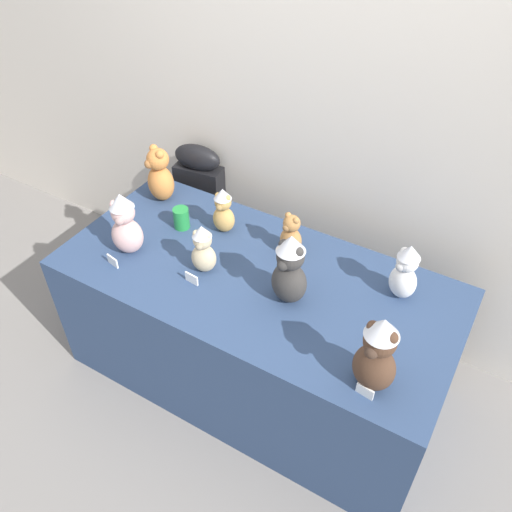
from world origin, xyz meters
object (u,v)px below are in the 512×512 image
object	(u,v)px
teddy_bear_sand	(203,249)
party_cup_green	(181,218)
instrument_case	(202,211)
display_table	(256,328)
teddy_bear_ginger	(160,176)
teddy_bear_charcoal	(290,270)
teddy_bear_blush	(125,224)
teddy_bear_caramel	(291,235)
teddy_bear_snow	(405,272)
teddy_bear_honey	(223,211)
teddy_bear_cocoa	(377,355)

from	to	relation	value
teddy_bear_sand	party_cup_green	xyz separation A→B (m)	(-0.28, 0.21, -0.07)
instrument_case	teddy_bear_sand	bearing A→B (deg)	-60.62
display_table	instrument_case	size ratio (longest dim) A/B	2.02
teddy_bear_ginger	teddy_bear_charcoal	world-z (taller)	teddy_bear_charcoal
teddy_bear_blush	teddy_bear_sand	world-z (taller)	teddy_bear_blush
teddy_bear_ginger	teddy_bear_caramel	xyz separation A→B (m)	(0.80, -0.04, -0.04)
teddy_bear_blush	party_cup_green	distance (m)	0.31
teddy_bear_ginger	teddy_bear_snow	xyz separation A→B (m)	(1.35, -0.05, -0.01)
teddy_bear_blush	teddy_bear_honey	world-z (taller)	teddy_bear_blush
party_cup_green	teddy_bear_cocoa	bearing A→B (deg)	-19.32
instrument_case	teddy_bear_ginger	size ratio (longest dim) A/B	2.96
instrument_case	teddy_bear_snow	size ratio (longest dim) A/B	3.28
teddy_bear_charcoal	teddy_bear_caramel	bearing A→B (deg)	125.73
teddy_bear_sand	party_cup_green	distance (m)	0.36
instrument_case	teddy_bear_cocoa	world-z (taller)	teddy_bear_cocoa
display_table	instrument_case	xyz separation A→B (m)	(-0.72, 0.57, 0.10)
teddy_bear_ginger	teddy_bear_charcoal	distance (m)	1.00
teddy_bear_charcoal	display_table	bearing A→B (deg)	173.94
teddy_bear_blush	teddy_bear_charcoal	world-z (taller)	teddy_bear_charcoal
teddy_bear_blush	teddy_bear_ginger	bearing A→B (deg)	85.75
teddy_bear_ginger	teddy_bear_blush	bearing A→B (deg)	-46.16
teddy_bear_caramel	teddy_bear_snow	distance (m)	0.55
teddy_bear_caramel	teddy_bear_cocoa	xyz separation A→B (m)	(0.61, -0.52, 0.07)
teddy_bear_ginger	teddy_bear_charcoal	size ratio (longest dim) A/B	0.88
display_table	teddy_bear_snow	size ratio (longest dim) A/B	6.62
instrument_case	teddy_bear_ginger	world-z (taller)	teddy_bear_ginger
teddy_bear_charcoal	teddy_bear_cocoa	bearing A→B (deg)	-16.87
teddy_bear_honey	party_cup_green	world-z (taller)	teddy_bear_honey
teddy_bear_ginger	teddy_bear_sand	bearing A→B (deg)	-8.17
display_table	teddy_bear_charcoal	xyz separation A→B (m)	(0.19, -0.05, 0.54)
teddy_bear_sand	display_table	bearing A→B (deg)	7.17
display_table	teddy_bear_blush	size ratio (longest dim) A/B	5.63
instrument_case	party_cup_green	world-z (taller)	instrument_case
teddy_bear_ginger	teddy_bear_caramel	bearing A→B (deg)	23.12
display_table	teddy_bear_cocoa	bearing A→B (deg)	-23.54
party_cup_green	teddy_bear_ginger	bearing A→B (deg)	148.16
teddy_bear_cocoa	party_cup_green	distance (m)	1.25
teddy_bear_cocoa	teddy_bear_sand	bearing A→B (deg)	177.94
teddy_bear_snow	teddy_bear_charcoal	size ratio (longest dim) A/B	0.79
teddy_bear_blush	teddy_bear_sand	size ratio (longest dim) A/B	1.29
teddy_bear_caramel	teddy_bear_sand	distance (m)	0.42
teddy_bear_caramel	teddy_bear_sand	bearing A→B (deg)	-113.57
teddy_bear_cocoa	teddy_bear_blush	bearing A→B (deg)	-175.08
teddy_bear_ginger	teddy_bear_blush	xyz separation A→B (m)	(0.14, -0.43, 0.02)
teddy_bear_cocoa	teddy_bear_charcoal	distance (m)	0.53
teddy_bear_caramel	teddy_bear_cocoa	distance (m)	0.80
display_table	teddy_bear_ginger	bearing A→B (deg)	160.10
party_cup_green	teddy_bear_blush	bearing A→B (deg)	-110.62
teddy_bear_blush	teddy_bear_charcoal	distance (m)	0.81
teddy_bear_blush	teddy_bear_cocoa	distance (m)	1.28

